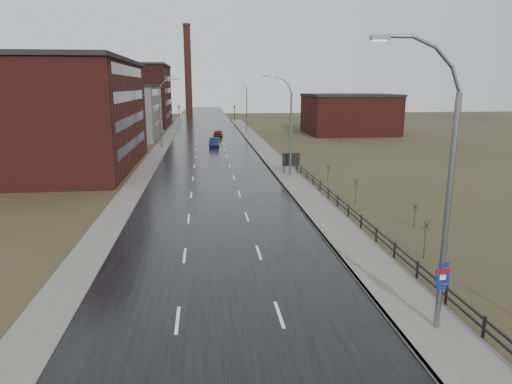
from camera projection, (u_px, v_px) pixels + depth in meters
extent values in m
plane|color=#2D2819|center=(235.00, 372.00, 16.73)|extent=(320.00, 320.00, 0.00)
cube|color=black|center=(210.00, 149.00, 74.77)|extent=(14.00, 300.00, 0.06)
cube|color=#595651|center=(290.00, 178.00, 51.51)|extent=(3.20, 180.00, 0.18)
cube|color=slate|center=(277.00, 178.00, 51.35)|extent=(0.16, 180.00, 0.18)
cube|color=#595651|center=(160.00, 150.00, 73.87)|extent=(2.40, 260.00, 0.12)
cube|color=#471914|center=(41.00, 117.00, 56.49)|extent=(22.00, 28.00, 13.00)
cube|color=black|center=(35.00, 60.00, 54.95)|extent=(22.44, 28.56, 0.50)
cube|color=black|center=(133.00, 144.00, 58.49)|extent=(0.06, 22.40, 1.20)
cube|color=black|center=(132.00, 120.00, 57.80)|extent=(0.06, 22.40, 1.20)
cube|color=black|center=(130.00, 96.00, 57.12)|extent=(0.06, 22.40, 1.20)
cube|color=black|center=(129.00, 71.00, 56.43)|extent=(0.06, 22.40, 1.20)
cube|color=slate|center=(116.00, 113.00, 89.09)|extent=(16.00, 20.00, 10.00)
cube|color=black|center=(114.00, 86.00, 87.89)|extent=(16.32, 20.40, 0.50)
cube|color=black|center=(158.00, 123.00, 90.41)|extent=(0.06, 16.00, 1.20)
cube|color=black|center=(157.00, 108.00, 89.73)|extent=(0.06, 16.00, 1.20)
cube|color=black|center=(156.00, 92.00, 89.05)|extent=(0.06, 16.00, 1.20)
cube|color=#331611|center=(117.00, 96.00, 116.99)|extent=(26.00, 24.00, 15.00)
cube|color=black|center=(115.00, 65.00, 115.23)|extent=(26.52, 24.48, 0.50)
cube|color=black|center=(169.00, 114.00, 119.44)|extent=(0.06, 19.20, 1.20)
cube|color=black|center=(168.00, 102.00, 118.76)|extent=(0.06, 19.20, 1.20)
cube|color=black|center=(168.00, 90.00, 118.07)|extent=(0.06, 19.20, 1.20)
cube|color=black|center=(167.00, 79.00, 117.39)|extent=(0.06, 19.20, 1.20)
cube|color=#471914|center=(349.00, 115.00, 98.47)|extent=(18.00, 16.00, 8.00)
cube|color=black|center=(350.00, 95.00, 97.50)|extent=(18.36, 16.32, 0.50)
cylinder|color=#331611|center=(188.00, 71.00, 157.78)|extent=(2.40, 2.40, 30.00)
cylinder|color=black|center=(186.00, 25.00, 154.29)|extent=(2.70, 2.70, 0.80)
cylinder|color=slate|center=(447.00, 219.00, 18.49)|extent=(0.24, 0.24, 10.00)
cylinder|color=slate|center=(456.00, 80.00, 17.22)|extent=(0.57, 0.14, 1.12)
cylinder|color=slate|center=(444.00, 58.00, 16.97)|extent=(0.91, 0.14, 0.91)
cylinder|color=slate|center=(425.00, 42.00, 16.76)|extent=(1.12, 0.14, 0.57)
cylinder|color=slate|center=(400.00, 36.00, 16.61)|extent=(1.15, 0.14, 0.14)
cube|color=slate|center=(380.00, 37.00, 16.54)|extent=(0.70, 0.28, 0.18)
cube|color=silver|center=(380.00, 40.00, 16.56)|extent=(0.50, 0.20, 0.04)
cube|color=navy|center=(444.00, 265.00, 18.81)|extent=(0.45, 0.04, 0.22)
cube|color=navy|center=(443.00, 276.00, 18.93)|extent=(0.60, 0.04, 0.65)
cube|color=maroon|center=(443.00, 271.00, 18.87)|extent=(0.60, 0.04, 0.20)
cube|color=navy|center=(442.00, 287.00, 19.04)|extent=(0.45, 0.04, 0.22)
cube|color=silver|center=(443.00, 277.00, 18.92)|extent=(0.26, 0.02, 0.22)
cylinder|color=slate|center=(291.00, 136.00, 51.44)|extent=(0.24, 0.24, 9.50)
cylinder|color=slate|center=(290.00, 89.00, 50.24)|extent=(0.51, 0.14, 0.98)
cylinder|color=slate|center=(286.00, 82.00, 50.03)|extent=(0.81, 0.14, 0.81)
cylinder|color=slate|center=(280.00, 78.00, 49.84)|extent=(0.98, 0.14, 0.51)
cylinder|color=slate|center=(272.00, 76.00, 49.71)|extent=(1.01, 0.14, 0.14)
cube|color=slate|center=(266.00, 77.00, 49.65)|extent=(0.70, 0.28, 0.18)
cube|color=silver|center=(266.00, 77.00, 49.67)|extent=(0.50, 0.20, 0.04)
cylinder|color=slate|center=(161.00, 120.00, 74.76)|extent=(0.24, 0.24, 9.50)
cylinder|color=slate|center=(160.00, 88.00, 73.60)|extent=(0.51, 0.14, 0.98)
cylinder|color=slate|center=(163.00, 83.00, 73.49)|extent=(0.81, 0.14, 0.81)
cylinder|color=slate|center=(167.00, 80.00, 73.46)|extent=(0.98, 0.14, 0.51)
cylinder|color=slate|center=(172.00, 79.00, 73.51)|extent=(1.01, 0.14, 0.14)
cube|color=slate|center=(177.00, 79.00, 73.60)|extent=(0.70, 0.28, 0.18)
cube|color=silver|center=(177.00, 80.00, 73.62)|extent=(0.50, 0.20, 0.04)
cylinder|color=slate|center=(247.00, 110.00, 103.68)|extent=(0.24, 0.24, 9.50)
cylinder|color=slate|center=(246.00, 87.00, 102.49)|extent=(0.51, 0.14, 0.98)
cylinder|color=slate|center=(244.00, 84.00, 102.27)|extent=(0.81, 0.14, 0.81)
cylinder|color=slate|center=(240.00, 82.00, 102.09)|extent=(0.98, 0.14, 0.51)
cylinder|color=slate|center=(237.00, 81.00, 101.96)|extent=(1.01, 0.14, 0.14)
cube|color=slate|center=(234.00, 81.00, 101.89)|extent=(0.70, 0.28, 0.18)
cube|color=silver|center=(234.00, 82.00, 101.92)|extent=(0.50, 0.20, 0.04)
cube|color=black|center=(484.00, 328.00, 18.70)|extent=(0.10, 0.10, 1.10)
cube|color=black|center=(446.00, 296.00, 21.60)|extent=(0.10, 0.10, 1.10)
cube|color=black|center=(417.00, 271.00, 24.50)|extent=(0.10, 0.10, 1.10)
cube|color=black|center=(395.00, 251.00, 27.40)|extent=(0.10, 0.10, 1.10)
cube|color=black|center=(376.00, 235.00, 30.31)|extent=(0.10, 0.10, 1.10)
cube|color=black|center=(361.00, 222.00, 33.21)|extent=(0.10, 0.10, 1.10)
cube|color=black|center=(348.00, 211.00, 36.11)|extent=(0.10, 0.10, 1.10)
cube|color=black|center=(338.00, 202.00, 39.01)|extent=(0.10, 0.10, 1.10)
cube|color=black|center=(328.00, 194.00, 41.92)|extent=(0.10, 0.10, 1.10)
cube|color=black|center=(320.00, 187.00, 44.82)|extent=(0.10, 0.10, 1.10)
cube|color=black|center=(313.00, 181.00, 47.72)|extent=(0.10, 0.10, 1.10)
cube|color=black|center=(307.00, 175.00, 50.62)|extent=(0.10, 0.10, 1.10)
cube|color=black|center=(301.00, 170.00, 53.53)|extent=(0.10, 0.10, 1.10)
cube|color=black|center=(296.00, 166.00, 56.43)|extent=(0.10, 0.10, 1.10)
cube|color=black|center=(292.00, 162.00, 59.33)|extent=(0.10, 0.10, 1.10)
cube|color=black|center=(351.00, 208.00, 35.54)|extent=(0.08, 53.00, 0.10)
cube|color=black|center=(350.00, 213.00, 35.63)|extent=(0.08, 53.00, 0.10)
cylinder|color=#382D23|center=(425.00, 244.00, 27.60)|extent=(0.08, 0.08, 1.80)
cylinder|color=#382D23|center=(427.00, 226.00, 27.34)|extent=(0.04, 0.61, 0.71)
cylinder|color=#382D23|center=(426.00, 225.00, 27.38)|extent=(0.58, 0.23, 0.72)
cylinder|color=#382D23|center=(425.00, 225.00, 27.35)|extent=(0.34, 0.51, 0.73)
cylinder|color=#382D23|center=(426.00, 226.00, 27.30)|extent=(0.34, 0.51, 0.73)
cylinder|color=#382D23|center=(427.00, 226.00, 27.29)|extent=(0.58, 0.23, 0.72)
cylinder|color=#382D23|center=(415.00, 218.00, 33.82)|extent=(0.08, 0.08, 1.32)
cylinder|color=#382D23|center=(416.00, 207.00, 33.63)|extent=(0.04, 0.45, 0.53)
cylinder|color=#382D23|center=(415.00, 207.00, 33.67)|extent=(0.43, 0.18, 0.54)
cylinder|color=#382D23|center=(415.00, 207.00, 33.64)|extent=(0.26, 0.38, 0.54)
cylinder|color=#382D23|center=(415.00, 207.00, 33.59)|extent=(0.26, 0.38, 0.54)
cylinder|color=#382D23|center=(416.00, 207.00, 33.58)|extent=(0.43, 0.18, 0.54)
cylinder|color=#382D23|center=(356.00, 195.00, 40.37)|extent=(0.08, 0.08, 1.68)
cylinder|color=#382D23|center=(357.00, 182.00, 40.12)|extent=(0.04, 0.57, 0.67)
cylinder|color=#382D23|center=(356.00, 182.00, 40.16)|extent=(0.54, 0.22, 0.67)
cylinder|color=#382D23|center=(356.00, 182.00, 40.14)|extent=(0.32, 0.48, 0.68)
cylinder|color=#382D23|center=(356.00, 183.00, 40.08)|extent=(0.32, 0.48, 0.68)
cylinder|color=#382D23|center=(357.00, 183.00, 40.07)|extent=(0.54, 0.22, 0.67)
cylinder|color=#382D23|center=(328.00, 175.00, 50.40)|extent=(0.08, 0.08, 1.30)
cylinder|color=#382D23|center=(329.00, 167.00, 50.22)|extent=(0.04, 0.45, 0.52)
cylinder|color=#382D23|center=(328.00, 167.00, 50.26)|extent=(0.43, 0.17, 0.53)
cylinder|color=#382D23|center=(328.00, 167.00, 50.23)|extent=(0.26, 0.38, 0.54)
cylinder|color=#382D23|center=(328.00, 167.00, 50.18)|extent=(0.26, 0.38, 0.54)
cylinder|color=#382D23|center=(329.00, 167.00, 50.17)|extent=(0.43, 0.17, 0.53)
cube|color=black|center=(284.00, 167.00, 53.53)|extent=(0.10, 0.10, 1.80)
cube|color=black|center=(297.00, 167.00, 53.70)|extent=(0.10, 0.10, 1.80)
cube|color=silver|center=(291.00, 159.00, 53.36)|extent=(1.98, 0.08, 1.43)
cube|color=black|center=(291.00, 160.00, 53.31)|extent=(2.08, 0.04, 1.53)
cylinder|color=black|center=(179.00, 113.00, 131.36)|extent=(0.16, 0.16, 5.20)
imported|color=black|center=(179.00, 105.00, 130.87)|extent=(0.58, 2.73, 1.10)
sphere|color=#FF190C|center=(179.00, 104.00, 130.66)|extent=(0.18, 0.18, 0.18)
cylinder|color=black|center=(234.00, 112.00, 133.11)|extent=(0.16, 0.16, 5.20)
imported|color=black|center=(234.00, 105.00, 132.62)|extent=(0.58, 2.73, 1.10)
sphere|color=#FF190C|center=(234.00, 104.00, 132.41)|extent=(0.18, 0.18, 0.18)
imported|color=#0C1440|center=(214.00, 143.00, 77.81)|extent=(1.88, 4.69, 1.52)
imported|color=#57140E|center=(218.00, 134.00, 91.86)|extent=(2.20, 4.60, 1.52)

